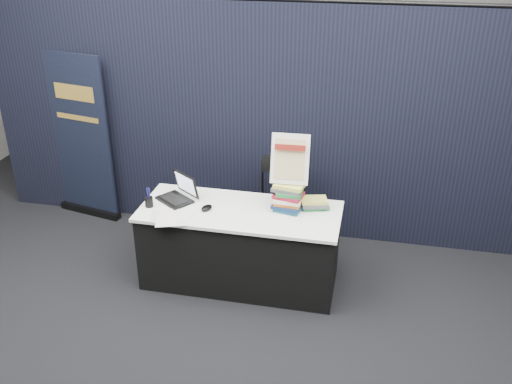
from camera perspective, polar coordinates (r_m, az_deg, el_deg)
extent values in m
plane|color=black|center=(5.06, -3.04, -12.21)|extent=(8.00, 8.00, 0.00)
cube|color=#A4A19B|center=(8.01, 4.36, 16.12)|extent=(8.00, 0.02, 3.50)
cube|color=black|center=(5.86, 0.76, 6.83)|extent=(6.00, 0.08, 2.40)
cube|color=black|center=(5.29, -1.58, -5.54)|extent=(1.76, 0.71, 0.72)
cube|color=white|center=(5.10, -1.63, -1.96)|extent=(1.80, 0.75, 0.03)
cube|color=black|center=(5.30, -8.13, -0.79)|extent=(0.39, 0.37, 0.02)
cube|color=black|center=(5.34, -7.81, 0.91)|extent=(0.29, 0.23, 0.22)
cube|color=silver|center=(5.33, -7.83, 0.87)|extent=(0.24, 0.19, 0.17)
ellipsoid|color=black|center=(5.11, -4.96, -1.58)|extent=(0.12, 0.15, 0.04)
cube|color=silver|center=(5.07, -8.98, -2.31)|extent=(0.30, 0.25, 0.00)
cube|color=white|center=(5.06, -8.00, -2.26)|extent=(0.32, 0.25, 0.00)
cube|color=silver|center=(4.97, -8.32, -2.84)|extent=(0.34, 0.29, 0.00)
cylinder|color=black|center=(5.22, -10.65, -0.98)|extent=(0.07, 0.07, 0.09)
cube|color=#1C586B|center=(5.09, 3.22, -1.64)|extent=(0.26, 0.21, 0.03)
cube|color=navy|center=(5.08, 3.23, -1.32)|extent=(0.26, 0.21, 0.03)
cube|color=orange|center=(5.06, 3.24, -1.00)|extent=(0.26, 0.21, 0.03)
cube|color=#FBEBCE|center=(5.05, 3.25, -0.67)|extent=(0.26, 0.21, 0.03)
cube|color=maroon|center=(5.04, 3.26, -0.34)|extent=(0.26, 0.21, 0.03)
cube|color=#217D3B|center=(5.02, 3.27, -0.01)|extent=(0.26, 0.21, 0.03)
cube|color=#545359|center=(5.01, 3.28, 0.32)|extent=(0.26, 0.21, 0.03)
cube|color=#CFD153|center=(4.99, 3.29, 0.66)|extent=(0.26, 0.21, 0.03)
cube|color=#217D3B|center=(5.15, 5.84, -1.42)|extent=(0.26, 0.22, 0.03)
cube|color=#545359|center=(5.14, 5.86, -1.11)|extent=(0.26, 0.22, 0.03)
cube|color=#CFD153|center=(5.12, 5.87, -0.81)|extent=(0.26, 0.22, 0.03)
cube|color=black|center=(4.97, 3.27, 0.93)|extent=(0.22, 0.02, 0.02)
cylinder|color=black|center=(5.00, 2.46, 2.74)|extent=(0.01, 0.11, 0.32)
cylinder|color=black|center=(4.98, 4.47, 2.56)|extent=(0.01, 0.11, 0.32)
cube|color=white|center=(4.92, 3.42, 3.31)|extent=(0.34, 0.14, 0.43)
cube|color=#DAC388|center=(4.92, 3.40, 3.27)|extent=(0.27, 0.11, 0.34)
cube|color=maroon|center=(4.87, 3.43, 4.45)|extent=(0.27, 0.03, 0.05)
cube|color=black|center=(6.88, -16.20, -1.76)|extent=(0.79, 0.26, 0.07)
cube|color=black|center=(6.54, -17.08, 5.23)|extent=(0.73, 0.19, 1.85)
cube|color=gold|center=(6.38, -17.76, 9.45)|extent=(0.50, 0.11, 0.17)
cube|color=gold|center=(6.46, -17.43, 7.09)|extent=(0.54, 0.12, 0.06)
cylinder|color=black|center=(5.61, -0.24, -4.98)|extent=(0.02, 0.02, 0.48)
cylinder|color=black|center=(5.55, 4.05, -5.45)|extent=(0.02, 0.02, 0.48)
cylinder|color=black|center=(5.97, 0.64, -2.92)|extent=(0.02, 0.02, 0.48)
cylinder|color=black|center=(5.91, 4.67, -3.34)|extent=(0.02, 0.02, 0.48)
cube|color=black|center=(5.63, 2.33, -1.86)|extent=(0.46, 0.46, 0.04)
cube|color=black|center=(5.64, 2.78, 2.74)|extent=(0.42, 0.04, 0.17)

